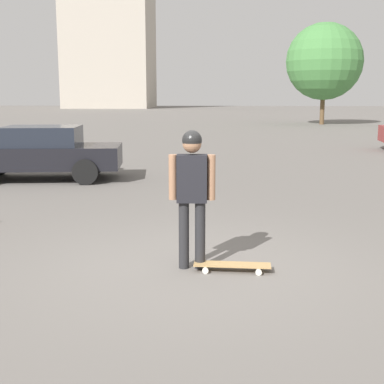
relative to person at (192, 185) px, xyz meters
name	(u,v)px	position (x,y,z in m)	size (l,w,h in m)	color
ground_plane	(192,268)	(0.00, 0.00, -1.05)	(220.00, 220.00, 0.00)	slate
person	(192,185)	(0.00, 0.00, 0.00)	(0.24, 0.56, 1.70)	#262628
skateboard	(232,265)	(-0.09, -0.50, -0.97)	(0.32, 0.94, 0.09)	tan
car_parked_near	(40,152)	(6.85, 4.31, -0.35)	(2.36, 4.28, 1.35)	black
tree_distant	(324,62)	(34.47, -7.47, 3.54)	(5.60, 5.60, 7.39)	brown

